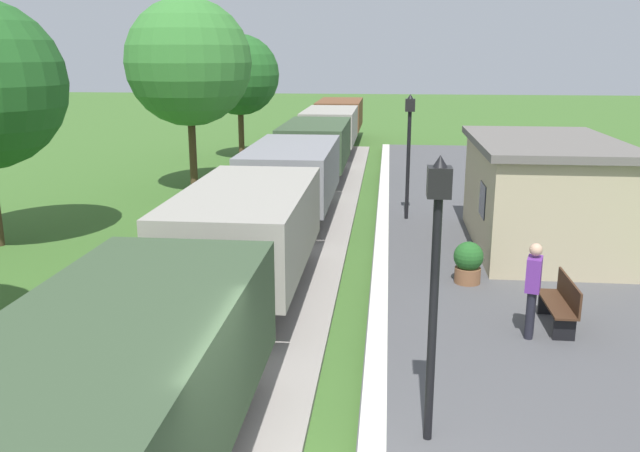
{
  "coord_description": "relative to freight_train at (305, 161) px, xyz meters",
  "views": [
    {
      "loc": [
        0.5,
        -6.1,
        5.09
      ],
      "look_at": [
        -0.97,
        8.09,
        1.34
      ],
      "focal_mm": 36.99,
      "sensor_mm": 36.0,
      "label": 1
    }
  ],
  "objects": [
    {
      "name": "potted_planter",
      "position": [
        4.69,
        -9.18,
        -0.67
      ],
      "size": [
        0.64,
        0.64,
        0.92
      ],
      "color": "brown",
      "rests_on": "platform_slab"
    },
    {
      "name": "lamp_post_near",
      "position": [
        3.51,
        -15.32,
        1.41
      ],
      "size": [
        0.28,
        0.28,
        3.7
      ],
      "color": "black",
      "rests_on": "platform_slab"
    },
    {
      "name": "tree_field_left",
      "position": [
        -4.38,
        0.97,
        3.36
      ],
      "size": [
        4.59,
        4.59,
        7.05
      ],
      "color": "#4C3823",
      "rests_on": "ground"
    },
    {
      "name": "person_waiting",
      "position": [
        5.46,
        -11.94,
        -0.21
      ],
      "size": [
        0.34,
        0.43,
        1.71
      ],
      "rotation": [
        0.0,
        0.0,
        2.86
      ],
      "color": "black",
      "rests_on": "platform_slab"
    },
    {
      "name": "bench_near_hut",
      "position": [
        6.1,
        -11.43,
        -0.68
      ],
      "size": [
        0.42,
        1.5,
        0.91
      ],
      "color": "#422819",
      "rests_on": "platform_slab"
    },
    {
      "name": "lamp_post_far",
      "position": [
        3.51,
        -3.53,
        1.41
      ],
      "size": [
        0.28,
        0.28,
        3.7
      ],
      "color": "black",
      "rests_on": "platform_slab"
    },
    {
      "name": "freight_train",
      "position": [
        0.0,
        0.0,
        0.0
      ],
      "size": [
        2.5,
        39.2,
        2.12
      ],
      "color": "#384C33",
      "rests_on": "rail_near"
    },
    {
      "name": "tree_field_distant",
      "position": [
        -4.31,
        8.97,
        2.66
      ],
      "size": [
        3.84,
        3.84,
        5.99
      ],
      "color": "#4C3823",
      "rests_on": "ground"
    },
    {
      "name": "station_hut",
      "position": [
        6.8,
        -6.17,
        0.26
      ],
      "size": [
        3.5,
        5.8,
        2.78
      ],
      "color": "tan",
      "rests_on": "platform_slab"
    }
  ]
}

